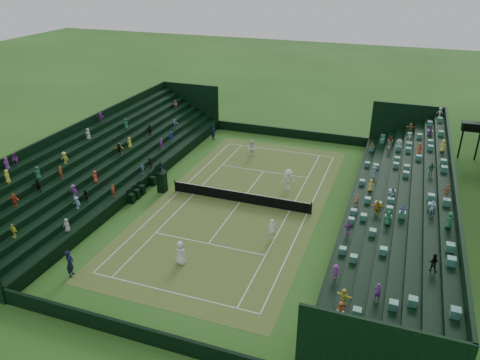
{
  "coord_description": "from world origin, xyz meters",
  "views": [
    {
      "loc": [
        11.26,
        -31.17,
        17.87
      ],
      "look_at": [
        0.0,
        0.0,
        2.0
      ],
      "focal_mm": 35.0,
      "sensor_mm": 36.0,
      "label": 1
    }
  ],
  "objects_px": {
    "player_near_west": "(181,253)",
    "player_far_east": "(288,180)",
    "player_near_east": "(272,229)",
    "player_far_west": "(252,149)",
    "tennis_net": "(240,197)",
    "umpire_chair": "(162,179)"
  },
  "relations": [
    {
      "from": "player_far_west",
      "to": "player_near_east",
      "type": "bearing_deg",
      "value": -56.69
    },
    {
      "from": "player_near_east",
      "to": "player_far_east",
      "type": "distance_m",
      "value": 7.94
    },
    {
      "from": "tennis_net",
      "to": "player_far_west",
      "type": "height_order",
      "value": "player_far_west"
    },
    {
      "from": "player_near_east",
      "to": "player_far_west",
      "type": "relative_size",
      "value": 0.91
    },
    {
      "from": "player_near_east",
      "to": "player_far_west",
      "type": "xyz_separation_m",
      "value": [
        -6.02,
        13.59,
        0.08
      ]
    },
    {
      "from": "tennis_net",
      "to": "player_far_east",
      "type": "bearing_deg",
      "value": 49.7
    },
    {
      "from": "player_near_west",
      "to": "player_near_east",
      "type": "relative_size",
      "value": 1.04
    },
    {
      "from": "player_near_west",
      "to": "player_near_east",
      "type": "distance_m",
      "value": 6.67
    },
    {
      "from": "player_near_east",
      "to": "player_far_east",
      "type": "xyz_separation_m",
      "value": [
        -0.88,
        7.89,
        0.13
      ]
    },
    {
      "from": "tennis_net",
      "to": "player_far_west",
      "type": "xyz_separation_m",
      "value": [
        -2.11,
        9.27,
        0.35
      ]
    },
    {
      "from": "player_near_east",
      "to": "player_far_west",
      "type": "bearing_deg",
      "value": -92.17
    },
    {
      "from": "player_near_west",
      "to": "player_far_east",
      "type": "bearing_deg",
      "value": -89.86
    },
    {
      "from": "player_near_west",
      "to": "player_far_west",
      "type": "height_order",
      "value": "player_far_west"
    },
    {
      "from": "tennis_net",
      "to": "umpire_chair",
      "type": "height_order",
      "value": "umpire_chair"
    },
    {
      "from": "player_near_west",
      "to": "player_near_east",
      "type": "height_order",
      "value": "player_near_west"
    },
    {
      "from": "umpire_chair",
      "to": "player_far_east",
      "type": "distance_m",
      "value": 10.59
    },
    {
      "from": "player_far_west",
      "to": "player_far_east",
      "type": "bearing_deg",
      "value": -38.56
    },
    {
      "from": "player_near_west",
      "to": "umpire_chair",
      "type": "bearing_deg",
      "value": -38.55
    },
    {
      "from": "player_near_west",
      "to": "player_near_east",
      "type": "xyz_separation_m",
      "value": [
        4.65,
        4.78,
        -0.04
      ]
    },
    {
      "from": "player_near_west",
      "to": "player_far_west",
      "type": "distance_m",
      "value": 18.43
    },
    {
      "from": "player_far_west",
      "to": "player_far_east",
      "type": "height_order",
      "value": "player_far_east"
    },
    {
      "from": "player_near_east",
      "to": "player_far_west",
      "type": "distance_m",
      "value": 14.87
    }
  ]
}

